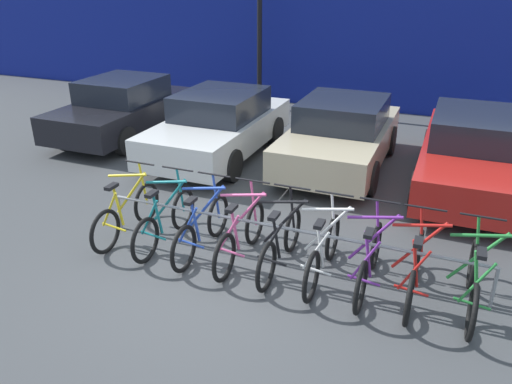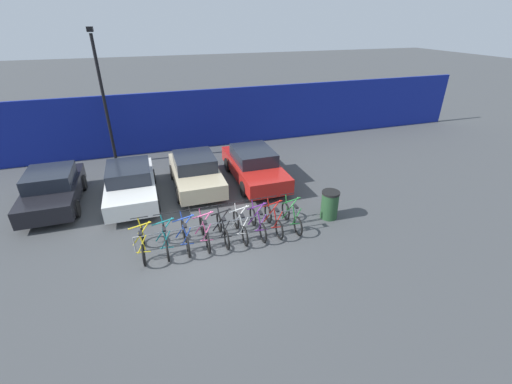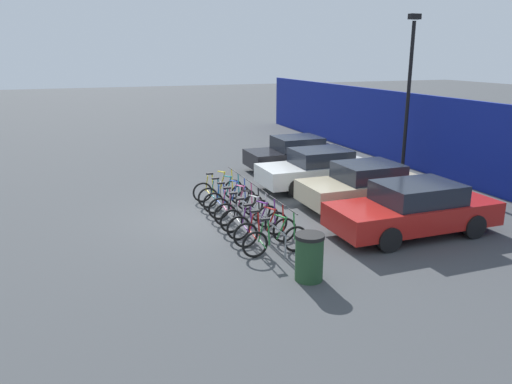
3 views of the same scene
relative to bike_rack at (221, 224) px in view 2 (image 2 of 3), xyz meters
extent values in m
plane|color=#424447|center=(-0.70, -0.68, -0.50)|extent=(120.00, 120.00, 0.00)
cube|color=navy|center=(-0.70, 8.82, 1.04)|extent=(36.00, 0.16, 3.08)
cylinder|color=gray|center=(0.00, 0.00, 0.05)|extent=(5.37, 0.04, 0.04)
cylinder|color=gray|center=(-2.69, 0.00, -0.23)|extent=(0.04, 0.04, 0.55)
cylinder|color=gray|center=(2.69, 0.00, -0.23)|extent=(0.04, 0.04, 0.55)
torus|color=black|center=(-2.44, -0.68, -0.17)|extent=(0.06, 0.66, 0.66)
torus|color=black|center=(-2.44, 0.37, -0.17)|extent=(0.06, 0.66, 0.66)
cylinder|color=yellow|center=(-2.44, 0.01, 0.15)|extent=(0.60, 0.04, 0.76)
cylinder|color=yellow|center=(-2.44, -0.05, 0.46)|extent=(0.68, 0.04, 0.16)
cylinder|color=yellow|center=(-2.44, -0.33, 0.09)|extent=(0.14, 0.04, 0.63)
cylinder|color=yellow|center=(-2.44, -0.53, 0.11)|extent=(0.32, 0.03, 0.58)
cylinder|color=yellow|center=(-2.44, -0.48, -0.20)|extent=(0.40, 0.03, 0.08)
cylinder|color=yellow|center=(-2.44, 0.33, 0.17)|extent=(0.12, 0.04, 0.69)
cylinder|color=black|center=(-2.44, 0.29, 0.54)|extent=(0.52, 0.03, 0.03)
cube|color=black|center=(-2.44, -0.42, 0.43)|extent=(0.10, 0.22, 0.05)
torus|color=black|center=(-1.77, -0.68, -0.17)|extent=(0.06, 0.66, 0.66)
torus|color=black|center=(-1.77, 0.37, -0.17)|extent=(0.06, 0.66, 0.66)
cylinder|color=#197A7F|center=(-1.77, 0.01, 0.15)|extent=(0.60, 0.04, 0.76)
cylinder|color=#197A7F|center=(-1.77, -0.05, 0.46)|extent=(0.68, 0.04, 0.16)
cylinder|color=#197A7F|center=(-1.77, -0.33, 0.09)|extent=(0.14, 0.04, 0.63)
cylinder|color=#197A7F|center=(-1.77, -0.53, 0.11)|extent=(0.32, 0.03, 0.58)
cylinder|color=#197A7F|center=(-1.77, -0.48, -0.20)|extent=(0.40, 0.03, 0.08)
cylinder|color=#197A7F|center=(-1.77, 0.33, 0.17)|extent=(0.12, 0.04, 0.69)
cylinder|color=black|center=(-1.77, 0.29, 0.54)|extent=(0.52, 0.03, 0.03)
cube|color=black|center=(-1.77, -0.42, 0.43)|extent=(0.10, 0.22, 0.05)
torus|color=black|center=(-1.16, -0.68, -0.17)|extent=(0.06, 0.66, 0.66)
torus|color=black|center=(-1.16, 0.37, -0.17)|extent=(0.06, 0.66, 0.66)
cylinder|color=#284CB7|center=(-1.16, 0.01, 0.15)|extent=(0.60, 0.04, 0.76)
cylinder|color=#284CB7|center=(-1.16, -0.05, 0.46)|extent=(0.68, 0.04, 0.16)
cylinder|color=#284CB7|center=(-1.16, -0.33, 0.09)|extent=(0.14, 0.04, 0.63)
cylinder|color=#284CB7|center=(-1.16, -0.53, 0.11)|extent=(0.32, 0.03, 0.58)
cylinder|color=#284CB7|center=(-1.16, -0.48, -0.20)|extent=(0.40, 0.03, 0.08)
cylinder|color=#284CB7|center=(-1.16, 0.33, 0.17)|extent=(0.12, 0.04, 0.69)
cylinder|color=black|center=(-1.16, 0.29, 0.54)|extent=(0.52, 0.03, 0.03)
cube|color=black|center=(-1.16, -0.42, 0.43)|extent=(0.10, 0.22, 0.05)
torus|color=black|center=(-0.56, -0.68, -0.17)|extent=(0.06, 0.66, 0.66)
torus|color=black|center=(-0.56, 0.37, -0.17)|extent=(0.06, 0.66, 0.66)
cylinder|color=#E55993|center=(-0.56, 0.01, 0.15)|extent=(0.60, 0.04, 0.76)
cylinder|color=#E55993|center=(-0.56, -0.05, 0.46)|extent=(0.68, 0.04, 0.16)
cylinder|color=#E55993|center=(-0.56, -0.33, 0.09)|extent=(0.14, 0.04, 0.63)
cylinder|color=#E55993|center=(-0.56, -0.53, 0.11)|extent=(0.32, 0.03, 0.58)
cylinder|color=#E55993|center=(-0.56, -0.48, -0.20)|extent=(0.40, 0.03, 0.08)
cylinder|color=#E55993|center=(-0.56, 0.33, 0.17)|extent=(0.12, 0.04, 0.69)
cylinder|color=black|center=(-0.56, 0.29, 0.54)|extent=(0.52, 0.03, 0.03)
cube|color=black|center=(-0.56, -0.42, 0.43)|extent=(0.10, 0.22, 0.05)
torus|color=black|center=(0.03, -0.68, -0.17)|extent=(0.06, 0.66, 0.66)
torus|color=black|center=(0.03, 0.37, -0.17)|extent=(0.06, 0.66, 0.66)
cylinder|color=black|center=(0.03, 0.01, 0.15)|extent=(0.60, 0.04, 0.76)
cylinder|color=black|center=(0.03, -0.05, 0.46)|extent=(0.68, 0.04, 0.16)
cylinder|color=black|center=(0.03, -0.33, 0.09)|extent=(0.14, 0.04, 0.63)
cylinder|color=black|center=(0.03, -0.53, 0.11)|extent=(0.32, 0.03, 0.58)
cylinder|color=black|center=(0.03, -0.48, -0.20)|extent=(0.40, 0.03, 0.08)
cylinder|color=black|center=(0.03, 0.33, 0.17)|extent=(0.12, 0.04, 0.69)
cylinder|color=black|center=(0.03, 0.29, 0.54)|extent=(0.52, 0.03, 0.03)
cube|color=black|center=(0.03, -0.42, 0.43)|extent=(0.10, 0.22, 0.05)
torus|color=black|center=(0.61, -0.68, -0.17)|extent=(0.06, 0.66, 0.66)
torus|color=black|center=(0.61, 0.37, -0.17)|extent=(0.06, 0.66, 0.66)
cylinder|color=silver|center=(0.61, 0.01, 0.15)|extent=(0.60, 0.04, 0.76)
cylinder|color=silver|center=(0.61, -0.05, 0.46)|extent=(0.68, 0.04, 0.16)
cylinder|color=silver|center=(0.61, -0.33, 0.09)|extent=(0.14, 0.04, 0.63)
cylinder|color=silver|center=(0.61, -0.53, 0.11)|extent=(0.32, 0.03, 0.58)
cylinder|color=silver|center=(0.61, -0.48, -0.20)|extent=(0.40, 0.03, 0.08)
cylinder|color=silver|center=(0.61, 0.33, 0.17)|extent=(0.12, 0.04, 0.69)
cylinder|color=black|center=(0.61, 0.29, 0.54)|extent=(0.52, 0.03, 0.03)
cube|color=black|center=(0.61, -0.42, 0.43)|extent=(0.10, 0.22, 0.05)
torus|color=black|center=(1.21, -0.68, -0.17)|extent=(0.06, 0.66, 0.66)
torus|color=black|center=(1.21, 0.37, -0.17)|extent=(0.06, 0.66, 0.66)
cylinder|color=#752D99|center=(1.21, 0.01, 0.15)|extent=(0.60, 0.04, 0.76)
cylinder|color=#752D99|center=(1.21, -0.05, 0.46)|extent=(0.68, 0.04, 0.16)
cylinder|color=#752D99|center=(1.21, -0.33, 0.09)|extent=(0.14, 0.04, 0.63)
cylinder|color=#752D99|center=(1.21, -0.53, 0.11)|extent=(0.32, 0.03, 0.58)
cylinder|color=#752D99|center=(1.21, -0.48, -0.20)|extent=(0.40, 0.03, 0.08)
cylinder|color=#752D99|center=(1.21, 0.33, 0.17)|extent=(0.12, 0.04, 0.69)
cylinder|color=black|center=(1.21, 0.29, 0.54)|extent=(0.52, 0.03, 0.03)
cube|color=black|center=(1.21, -0.42, 0.43)|extent=(0.10, 0.22, 0.05)
torus|color=black|center=(1.77, -0.68, -0.17)|extent=(0.06, 0.66, 0.66)
torus|color=black|center=(1.77, 0.37, -0.17)|extent=(0.06, 0.66, 0.66)
cylinder|color=red|center=(1.77, 0.01, 0.15)|extent=(0.60, 0.04, 0.76)
cylinder|color=red|center=(1.77, -0.05, 0.46)|extent=(0.68, 0.04, 0.16)
cylinder|color=red|center=(1.77, -0.33, 0.09)|extent=(0.14, 0.04, 0.63)
cylinder|color=red|center=(1.77, -0.53, 0.11)|extent=(0.32, 0.03, 0.58)
cylinder|color=red|center=(1.77, -0.48, -0.20)|extent=(0.40, 0.03, 0.08)
cylinder|color=red|center=(1.77, 0.33, 0.17)|extent=(0.12, 0.04, 0.69)
cylinder|color=black|center=(1.77, 0.29, 0.54)|extent=(0.52, 0.03, 0.03)
cube|color=black|center=(1.77, -0.42, 0.43)|extent=(0.10, 0.22, 0.05)
torus|color=black|center=(2.44, -0.68, -0.17)|extent=(0.06, 0.66, 0.66)
torus|color=black|center=(2.44, 0.37, -0.17)|extent=(0.06, 0.66, 0.66)
cylinder|color=#288438|center=(2.44, 0.01, 0.15)|extent=(0.60, 0.04, 0.76)
cylinder|color=#288438|center=(2.44, -0.05, 0.46)|extent=(0.68, 0.04, 0.16)
cylinder|color=#288438|center=(2.44, -0.33, 0.09)|extent=(0.14, 0.04, 0.63)
cylinder|color=#288438|center=(2.44, -0.53, 0.11)|extent=(0.32, 0.03, 0.58)
cylinder|color=#288438|center=(2.44, -0.48, -0.20)|extent=(0.40, 0.03, 0.08)
cylinder|color=#288438|center=(2.44, 0.33, 0.17)|extent=(0.12, 0.04, 0.69)
cylinder|color=black|center=(2.44, 0.29, 0.54)|extent=(0.52, 0.03, 0.03)
cube|color=black|center=(2.44, -0.42, 0.43)|extent=(0.10, 0.22, 0.05)
cube|color=black|center=(-5.50, 4.03, 0.06)|extent=(1.80, 3.93, 0.62)
cube|color=#1E232D|center=(-5.50, 4.13, 0.63)|extent=(1.58, 1.81, 0.52)
cylinder|color=black|center=(-6.35, 5.17, -0.18)|extent=(0.20, 0.64, 0.64)
cylinder|color=black|center=(-4.64, 5.17, -0.18)|extent=(0.20, 0.64, 0.64)
cylinder|color=black|center=(-6.35, 2.89, -0.18)|extent=(0.20, 0.64, 0.64)
cylinder|color=black|center=(-4.64, 2.89, -0.18)|extent=(0.20, 0.64, 0.64)
cube|color=silver|center=(-2.72, 3.63, 0.06)|extent=(1.80, 4.18, 0.62)
cube|color=#1E232D|center=(-2.72, 3.73, 0.63)|extent=(1.58, 1.92, 0.52)
cylinder|color=black|center=(-3.57, 4.84, -0.18)|extent=(0.20, 0.64, 0.64)
cylinder|color=black|center=(-1.86, 4.84, -0.18)|extent=(0.20, 0.64, 0.64)
cylinder|color=black|center=(-3.57, 2.41, -0.18)|extent=(0.20, 0.64, 0.64)
cylinder|color=black|center=(-1.86, 2.41, -0.18)|extent=(0.20, 0.64, 0.64)
cube|color=#C1B28E|center=(-0.14, 3.94, 0.06)|extent=(1.80, 4.03, 0.62)
cube|color=#1E232D|center=(-0.14, 4.04, 0.63)|extent=(1.58, 1.85, 0.52)
cylinder|color=black|center=(-0.99, 5.10, -0.18)|extent=(0.20, 0.64, 0.64)
cylinder|color=black|center=(0.72, 5.10, -0.18)|extent=(0.20, 0.64, 0.64)
cylinder|color=black|center=(-0.99, 2.77, -0.18)|extent=(0.20, 0.64, 0.64)
cylinder|color=black|center=(0.72, 2.77, -0.18)|extent=(0.20, 0.64, 0.64)
cube|color=red|center=(2.39, 3.82, 0.06)|extent=(1.80, 4.54, 0.62)
cube|color=#1E232D|center=(2.39, 3.93, 0.63)|extent=(1.58, 2.09, 0.52)
cylinder|color=black|center=(1.53, 5.14, -0.18)|extent=(0.20, 0.64, 0.64)
cylinder|color=black|center=(3.24, 5.14, -0.18)|extent=(0.20, 0.64, 0.64)
cylinder|color=black|center=(1.53, 2.50, -0.18)|extent=(0.20, 0.64, 0.64)
cylinder|color=black|center=(3.24, 2.50, -0.18)|extent=(0.20, 0.64, 0.64)
cylinder|color=black|center=(-3.45, 7.83, 2.41)|extent=(0.14, 0.14, 5.83)
cube|color=black|center=(-3.45, 7.83, 5.47)|extent=(0.24, 0.44, 0.20)
cylinder|color=#234728|center=(3.95, -0.01, -0.03)|extent=(0.60, 0.60, 0.95)
cylinder|color=black|center=(3.95, -0.01, 0.49)|extent=(0.63, 0.63, 0.08)
camera|label=1|loc=(1.91, -5.67, 3.25)|focal=35.00mm
camera|label=2|loc=(-1.85, -9.21, 5.97)|focal=24.00mm
camera|label=3|loc=(12.73, -4.51, 4.20)|focal=35.00mm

